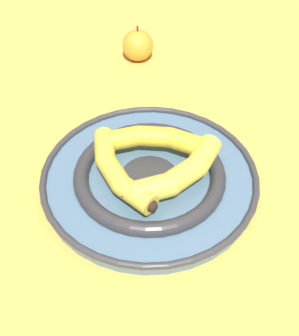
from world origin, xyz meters
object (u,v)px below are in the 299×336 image
object	(u,v)px
banana_a	(116,169)
decorative_bowl	(150,178)
banana_c	(156,139)
banana_b	(178,174)
apple	(138,45)

from	to	relation	value
banana_a	decorative_bowl	bearing A→B (deg)	80.10
decorative_bowl	banana_c	bearing A→B (deg)	149.28
banana_a	banana_b	size ratio (longest dim) A/B	1.07
banana_b	apple	bearing A→B (deg)	58.57
banana_c	decorative_bowl	bearing A→B (deg)	83.78
apple	banana_c	bearing A→B (deg)	-13.48
decorative_bowl	apple	distance (m)	0.38
decorative_bowl	apple	world-z (taller)	apple
banana_a	apple	distance (m)	0.40
banana_b	banana_c	xyz separation A→B (m)	(-0.09, -0.00, -0.00)
banana_c	apple	size ratio (longest dim) A/B	2.10
banana_b	decorative_bowl	bearing A→B (deg)	106.09
decorative_bowl	apple	bearing A→B (deg)	164.09
decorative_bowl	banana_a	bearing A→B (deg)	-92.36
decorative_bowl	apple	xyz separation A→B (m)	(-0.37, 0.10, 0.02)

